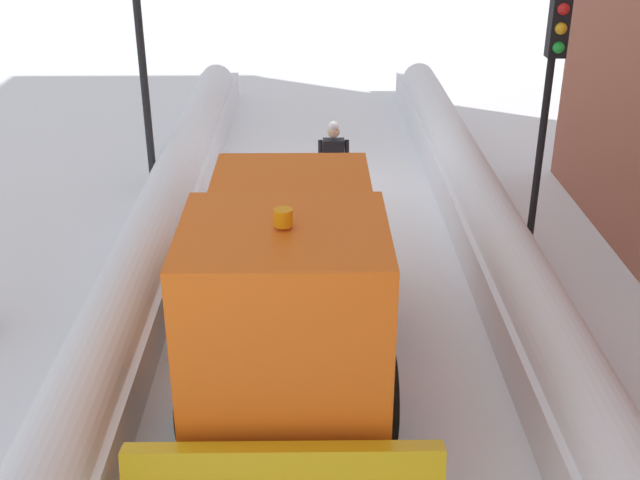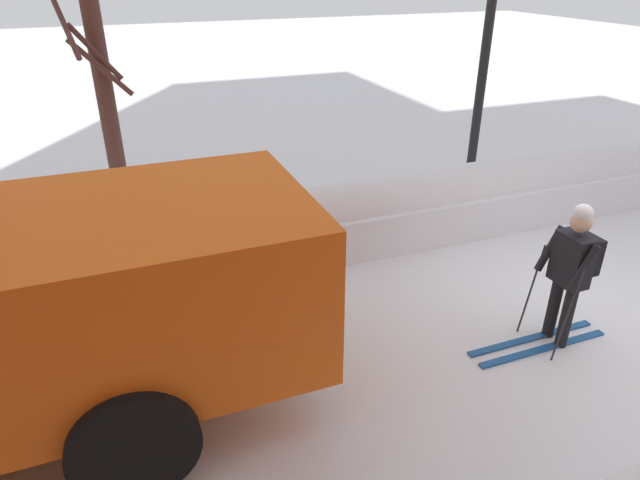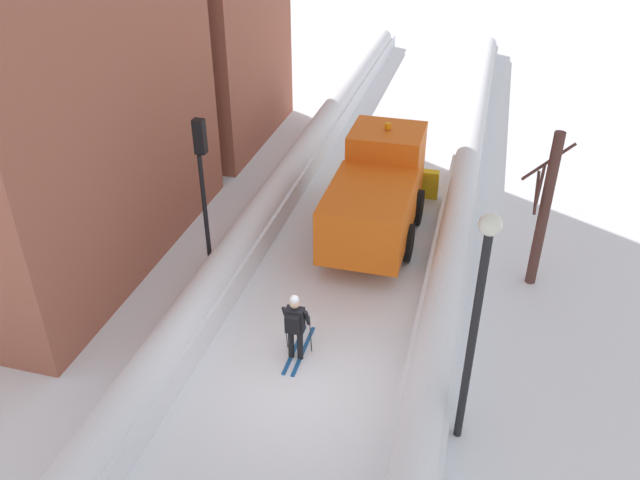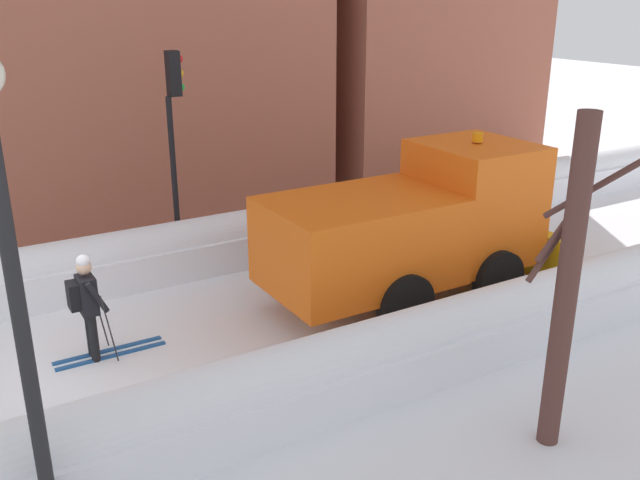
% 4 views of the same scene
% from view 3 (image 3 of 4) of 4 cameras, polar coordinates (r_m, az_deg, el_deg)
% --- Properties ---
extents(ground_plane, '(80.00, 80.00, 0.00)m').
position_cam_3_polar(ground_plane, '(23.16, 5.05, 4.67)').
color(ground_plane, white).
extents(snowbank_left, '(1.10, 36.00, 1.16)m').
position_cam_3_polar(snowbank_left, '(23.53, -1.93, 6.68)').
color(snowbank_left, white).
rests_on(snowbank_left, ground).
extents(snowbank_right, '(1.10, 36.00, 1.14)m').
position_cam_3_polar(snowbank_right, '(22.69, 12.40, 4.88)').
color(snowbank_right, white).
rests_on(snowbank_right, ground).
extents(plow_truck, '(3.20, 5.98, 3.12)m').
position_cam_3_polar(plow_truck, '(19.59, 5.00, 4.22)').
color(plow_truck, orange).
rests_on(plow_truck, ground).
extents(skier, '(0.62, 1.80, 1.81)m').
position_cam_3_polar(skier, '(15.05, -2.19, -7.35)').
color(skier, black).
rests_on(skier, ground).
extents(traffic_light_pole, '(0.28, 0.42, 4.55)m').
position_cam_3_polar(traffic_light_pole, '(17.13, -10.19, 5.98)').
color(traffic_light_pole, black).
rests_on(traffic_light_pole, ground).
extents(street_lamp, '(0.40, 0.40, 5.20)m').
position_cam_3_polar(street_lamp, '(12.13, 13.54, -5.65)').
color(street_lamp, black).
rests_on(street_lamp, ground).
extents(bare_tree_near, '(1.23, 1.03, 4.40)m').
position_cam_3_polar(bare_tree_near, '(17.90, 18.92, 2.52)').
color(bare_tree_near, '#50312B').
rests_on(bare_tree_near, ground).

